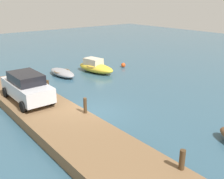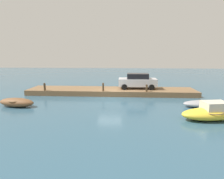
# 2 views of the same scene
# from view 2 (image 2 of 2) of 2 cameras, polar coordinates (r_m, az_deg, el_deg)

# --- Properties ---
(ground_plane) EXTENTS (84.00, 84.00, 0.00)m
(ground_plane) POSITION_cam_2_polar(r_m,az_deg,el_deg) (18.84, -0.70, -2.77)
(ground_plane) COLOR #33566B
(dock_platform) EXTENTS (19.08, 3.34, 0.58)m
(dock_platform) POSITION_cam_2_polar(r_m,az_deg,el_deg) (20.90, -0.25, -0.56)
(dock_platform) COLOR brown
(dock_platform) RESTS_ON ground_plane
(rowboat_brown) EXTENTS (3.39, 1.69, 0.76)m
(rowboat_brown) POSITION_cam_2_polar(r_m,az_deg,el_deg) (17.86, -28.01, -3.59)
(rowboat_brown) COLOR brown
(rowboat_brown) RESTS_ON ground_plane
(rowboat_grey) EXTENTS (3.49, 1.43, 0.59)m
(rowboat_grey) POSITION_cam_2_polar(r_m,az_deg,el_deg) (17.50, 27.06, -4.07)
(rowboat_grey) COLOR #939399
(rowboat_grey) RESTS_ON ground_plane
(motorboat_yellow) EXTENTS (4.29, 2.29, 1.28)m
(motorboat_yellow) POSITION_cam_2_polar(r_m,az_deg,el_deg) (14.42, 28.82, -6.41)
(motorboat_yellow) COLOR gold
(motorboat_yellow) RESTS_ON ground_plane
(mooring_post_west) EXTENTS (0.20, 0.20, 0.77)m
(mooring_post_west) POSITION_cam_2_polar(r_m,az_deg,el_deg) (19.50, 10.94, 0.41)
(mooring_post_west) COLOR #47331E
(mooring_post_west) RESTS_ON dock_platform
(mooring_post_mid_west) EXTENTS (0.19, 0.19, 0.89)m
(mooring_post_mid_west) POSITION_cam_2_polar(r_m,az_deg,el_deg) (19.44, -2.82, 0.76)
(mooring_post_mid_west) COLOR #47331E
(mooring_post_mid_west) RESTS_ON dock_platform
(mooring_post_mid_east) EXTENTS (0.22, 0.22, 0.81)m
(mooring_post_mid_east) POSITION_cam_2_polar(r_m,az_deg,el_deg) (21.18, -20.60, 0.81)
(mooring_post_mid_east) COLOR #47331E
(mooring_post_mid_east) RESTS_ON dock_platform
(parked_car) EXTENTS (4.33, 1.99, 1.77)m
(parked_car) POSITION_cam_2_polar(r_m,az_deg,el_deg) (21.05, 8.08, 2.73)
(parked_car) COLOR silver
(parked_car) RESTS_ON dock_platform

